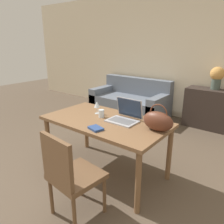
# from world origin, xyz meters

# --- Properties ---
(ground_plane) EXTENTS (14.00, 14.00, 0.00)m
(ground_plane) POSITION_xyz_m (0.00, 0.00, 0.00)
(ground_plane) COLOR brown
(wall_back) EXTENTS (10.00, 0.06, 2.70)m
(wall_back) POSITION_xyz_m (0.00, 3.41, 1.35)
(wall_back) COLOR beige
(wall_back) RESTS_ON ground_plane
(dining_table) EXTENTS (1.53, 0.84, 0.73)m
(dining_table) POSITION_xyz_m (-0.13, 0.69, 0.65)
(dining_table) COLOR brown
(dining_table) RESTS_ON ground_plane
(chair) EXTENTS (0.48, 0.48, 0.89)m
(chair) POSITION_xyz_m (0.11, -0.11, 0.50)
(chair) COLOR brown
(chair) RESTS_ON ground_plane
(couch) EXTENTS (1.75, 0.88, 0.82)m
(couch) POSITION_xyz_m (-1.23, 2.91, 0.28)
(couch) COLOR slate
(couch) RESTS_ON ground_plane
(sideboard) EXTENTS (1.21, 0.40, 0.78)m
(sideboard) POSITION_xyz_m (0.62, 3.13, 0.39)
(sideboard) COLOR #332823
(sideboard) RESTS_ON ground_plane
(laptop) EXTENTS (0.36, 0.31, 0.26)m
(laptop) POSITION_xyz_m (0.08, 0.82, 0.80)
(laptop) COLOR #ADADB2
(laptop) RESTS_ON dining_table
(drinking_glass) EXTENTS (0.07, 0.07, 0.10)m
(drinking_glass) POSITION_xyz_m (-0.23, 0.73, 0.78)
(drinking_glass) COLOR silver
(drinking_glass) RESTS_ON dining_table
(wine_glass) EXTENTS (0.08, 0.08, 0.17)m
(wine_glass) POSITION_xyz_m (-0.36, 0.80, 0.86)
(wine_glass) COLOR silver
(wine_glass) RESTS_ON dining_table
(handbag) EXTENTS (0.34, 0.17, 0.30)m
(handbag) POSITION_xyz_m (0.53, 0.77, 0.84)
(handbag) COLOR #592D1E
(handbag) RESTS_ON dining_table
(flower_vase) EXTENTS (0.26, 0.26, 0.42)m
(flower_vase) POSITION_xyz_m (0.51, 3.17, 1.02)
(flower_vase) COLOR #47564C
(flower_vase) RESTS_ON sideboard
(book) EXTENTS (0.19, 0.15, 0.02)m
(book) POSITION_xyz_m (-0.02, 0.39, 0.75)
(book) COLOR navy
(book) RESTS_ON dining_table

